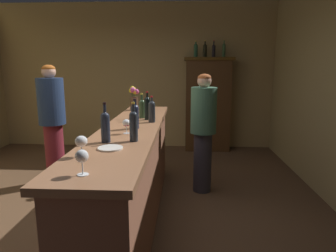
# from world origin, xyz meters

# --- Properties ---
(floor) EXTENTS (7.66, 7.66, 0.00)m
(floor) POSITION_xyz_m (0.00, 0.00, 0.00)
(floor) COLOR brown
(floor) RESTS_ON ground
(wall_back) EXTENTS (5.65, 0.12, 2.88)m
(wall_back) POSITION_xyz_m (0.00, 3.01, 1.44)
(wall_back) COLOR #A48955
(wall_back) RESTS_ON ground
(bar_counter) EXTENTS (0.58, 3.16, 1.04)m
(bar_counter) POSITION_xyz_m (0.46, -0.19, 0.53)
(bar_counter) COLOR #8F5840
(bar_counter) RESTS_ON ground
(display_cabinet) EXTENTS (0.94, 0.39, 1.82)m
(display_cabinet) POSITION_xyz_m (1.47, 2.72, 0.95)
(display_cabinet) COLOR #432A15
(display_cabinet) RESTS_ON ground
(wine_bottle_riesling) EXTENTS (0.07, 0.07, 0.30)m
(wine_bottle_riesling) POSITION_xyz_m (0.50, 0.36, 1.17)
(wine_bottle_riesling) COLOR #2F482B
(wine_bottle_riesling) RESTS_ON bar_counter
(wine_bottle_pinot) EXTENTS (0.07, 0.07, 0.33)m
(wine_bottle_pinot) POSITION_xyz_m (0.37, -0.82, 1.18)
(wine_bottle_pinot) COLOR #202635
(wine_bottle_pinot) RESTS_ON bar_counter
(wine_bottle_syrah) EXTENTS (0.07, 0.07, 0.33)m
(wine_bottle_syrah) POSITION_xyz_m (0.58, 0.25, 1.19)
(wine_bottle_syrah) COLOR black
(wine_bottle_syrah) RESTS_ON bar_counter
(wine_bottle_rose) EXTENTS (0.07, 0.07, 0.32)m
(wine_bottle_rose) POSITION_xyz_m (0.59, -0.77, 1.18)
(wine_bottle_rose) COLOR #242B33
(wine_bottle_rose) RESTS_ON bar_counter
(wine_bottle_merlot) EXTENTS (0.08, 0.08, 0.30)m
(wine_bottle_merlot) POSITION_xyz_m (0.51, -0.26, 1.18)
(wine_bottle_merlot) COLOR #1D2338
(wine_bottle_merlot) RESTS_ON bar_counter
(wine_bottle_malbec) EXTENTS (0.08, 0.08, 0.29)m
(wine_bottle_malbec) POSITION_xyz_m (0.64, 0.09, 1.17)
(wine_bottle_malbec) COLOR #252B31
(wine_bottle_malbec) RESTS_ON bar_counter
(wine_glass_front) EXTENTS (0.07, 0.07, 0.13)m
(wine_glass_front) POSITION_xyz_m (0.47, -0.49, 1.14)
(wine_glass_front) COLOR white
(wine_glass_front) RESTS_ON bar_counter
(wine_glass_mid) EXTENTS (0.08, 0.08, 0.15)m
(wine_glass_mid) POSITION_xyz_m (0.30, -1.22, 1.15)
(wine_glass_mid) COLOR white
(wine_glass_mid) RESTS_ON bar_counter
(wine_glass_rear) EXTENTS (0.08, 0.08, 0.15)m
(wine_glass_rear) POSITION_xyz_m (0.42, -1.57, 1.15)
(wine_glass_rear) COLOR white
(wine_glass_rear) RESTS_ON bar_counter
(flower_arrangement) EXTENTS (0.14, 0.12, 0.34)m
(flower_arrangement) POSITION_xyz_m (0.30, 1.01, 1.22)
(flower_arrangement) COLOR #513725
(flower_arrangement) RESTS_ON bar_counter
(cheese_plate) EXTENTS (0.19, 0.19, 0.01)m
(cheese_plate) POSITION_xyz_m (0.45, -1.01, 1.05)
(cheese_plate) COLOR white
(cheese_plate) RESTS_ON bar_counter
(display_bottle_left) EXTENTS (0.08, 0.08, 0.30)m
(display_bottle_left) POSITION_xyz_m (1.21, 2.72, 1.96)
(display_bottle_left) COLOR #275133
(display_bottle_left) RESTS_ON display_cabinet
(display_bottle_midleft) EXTENTS (0.07, 0.07, 0.31)m
(display_bottle_midleft) POSITION_xyz_m (1.39, 2.72, 1.96)
(display_bottle_midleft) COLOR black
(display_bottle_midleft) RESTS_ON display_cabinet
(display_bottle_center) EXTENTS (0.07, 0.07, 0.31)m
(display_bottle_center) POSITION_xyz_m (1.55, 2.72, 1.95)
(display_bottle_center) COLOR black
(display_bottle_center) RESTS_ON display_cabinet
(display_bottle_midright) EXTENTS (0.06, 0.06, 0.32)m
(display_bottle_midright) POSITION_xyz_m (1.74, 2.72, 1.96)
(display_bottle_midright) COLOR #2B4A2A
(display_bottle_midright) RESTS_ON display_cabinet
(patron_in_grey) EXTENTS (0.36, 0.36, 1.67)m
(patron_in_grey) POSITION_xyz_m (-0.83, 0.86, 0.92)
(patron_in_grey) COLOR maroon
(patron_in_grey) RESTS_ON ground
(bartender) EXTENTS (0.33, 0.33, 1.56)m
(bartender) POSITION_xyz_m (1.25, 0.68, 0.86)
(bartender) COLOR #2E2D37
(bartender) RESTS_ON ground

